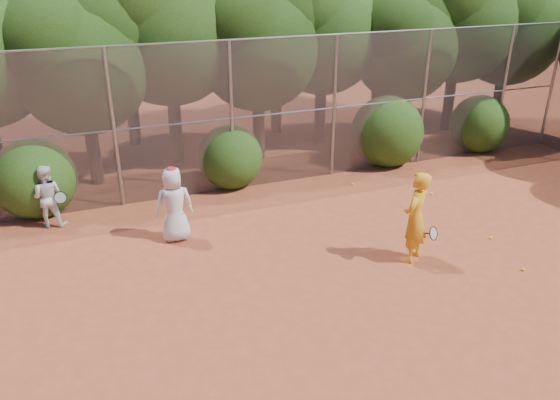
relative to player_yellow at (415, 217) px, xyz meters
name	(u,v)px	position (x,y,z in m)	size (l,w,h in m)	color
ground	(376,295)	(-1.37, -0.90, -0.99)	(80.00, 80.00, 0.00)	#953C21
fence_back	(263,113)	(-1.49, 5.10, 1.06)	(20.05, 0.09, 4.03)	gray
tree_2	(81,54)	(-5.82, 6.93, 2.60)	(3.99, 3.47, 5.47)	black
tree_3	(168,14)	(-3.31, 7.94, 3.41)	(4.89, 4.26, 6.70)	black
tree_4	(258,36)	(-0.81, 7.33, 2.77)	(4.19, 3.64, 5.73)	black
tree_5	(324,19)	(1.69, 8.14, 3.06)	(4.51, 3.92, 6.17)	black
tree_6	(406,38)	(4.18, 7.13, 2.48)	(3.86, 3.36, 5.29)	black
tree_7	(461,8)	(6.69, 7.74, 3.29)	(4.77, 4.14, 6.53)	black
tree_8	(511,21)	(8.69, 7.43, 2.83)	(4.25, 3.70, 5.82)	black
tree_10	(122,1)	(-4.30, 10.14, 3.64)	(5.15, 4.48, 7.06)	black
tree_11	(277,12)	(0.69, 9.74, 3.18)	(4.64, 4.03, 6.35)	black
bush_0	(34,175)	(-7.37, 5.40, 0.01)	(2.00, 2.00, 2.00)	#1E3E0F
bush_1	(230,154)	(-2.37, 5.40, -0.09)	(1.80, 1.80, 1.80)	#1E3E0F
bush_2	(387,128)	(2.63, 5.40, 0.11)	(2.20, 2.20, 2.20)	#1E3E0F
bush_3	(480,122)	(6.13, 5.40, -0.04)	(1.90, 1.90, 1.90)	#1E3E0F
player_yellow	(415,217)	(0.00, 0.00, 0.00)	(0.95, 0.80, 1.98)	orange
player_teen	(174,204)	(-4.45, 2.72, -0.12)	(0.87, 0.59, 1.75)	silver
player_white	(47,196)	(-7.11, 4.50, -0.23)	(0.89, 0.76, 1.52)	silver
ball_0	(491,238)	(2.21, 0.11, -0.95)	(0.07, 0.07, 0.07)	#C8E229
ball_1	(431,194)	(2.46, 2.73, -0.95)	(0.07, 0.07, 0.07)	#C8E229
ball_2	(523,269)	(1.88, -1.24, -0.95)	(0.07, 0.07, 0.07)	#C8E229
ball_4	(353,184)	(0.80, 4.09, -0.95)	(0.07, 0.07, 0.07)	#C8E229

